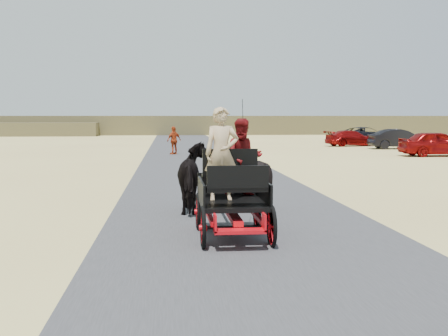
{
  "coord_description": "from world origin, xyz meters",
  "views": [
    {
      "loc": [
        -1.61,
        -10.62,
        2.34
      ],
      "look_at": [
        -0.38,
        1.65,
        1.2
      ],
      "focal_mm": 45.0,
      "sensor_mm": 36.0,
      "label": 1
    }
  ],
  "objects": [
    {
      "name": "horse_right",
      "position": [
        0.17,
        3.05,
        0.85
      ],
      "size": [
        1.37,
        1.54,
        1.7
      ],
      "primitive_type": "imported",
      "rotation": [
        0.0,
        0.0,
        3.14
      ],
      "color": "black",
      "rests_on": "ground"
    },
    {
      "name": "driver_man",
      "position": [
        -0.58,
        0.1,
        1.62
      ],
      "size": [
        0.66,
        0.43,
        1.8
      ],
      "primitive_type": "imported",
      "color": "tan",
      "rests_on": "carriage"
    },
    {
      "name": "car_d",
      "position": [
        15.62,
        37.3,
        0.7
      ],
      "size": [
        5.54,
        4.35,
        1.4
      ],
      "primitive_type": "imported",
      "rotation": [
        0.0,
        0.0,
        2.04
      ],
      "color": "black",
      "rests_on": "ground"
    },
    {
      "name": "carriage",
      "position": [
        -0.38,
        0.05,
        0.36
      ],
      "size": [
        1.3,
        2.4,
        0.72
      ],
      "primitive_type": null,
      "color": "black",
      "rests_on": "ground"
    },
    {
      "name": "car_a",
      "position": [
        14.13,
        20.91,
        0.74
      ],
      "size": [
        4.41,
        1.87,
        1.49
      ],
      "primitive_type": "imported",
      "rotation": [
        0.0,
        0.0,
        1.55
      ],
      "color": "maroon",
      "rests_on": "ground"
    },
    {
      "name": "car_c",
      "position": [
        12.78,
        32.31,
        0.61
      ],
      "size": [
        4.46,
        2.44,
        1.23
      ],
      "primitive_type": "imported",
      "rotation": [
        0.0,
        0.0,
        1.75
      ],
      "color": "maroon",
      "rests_on": "ground"
    },
    {
      "name": "passenger_woman",
      "position": [
        -0.08,
        0.65,
        1.51
      ],
      "size": [
        0.77,
        0.6,
        1.58
      ],
      "primitive_type": "imported",
      "color": "#660C0F",
      "rests_on": "carriage"
    },
    {
      "name": "horse_left",
      "position": [
        -0.93,
        3.05,
        0.85
      ],
      "size": [
        0.91,
        2.01,
        1.7
      ],
      "primitive_type": "imported",
      "rotation": [
        0.0,
        0.0,
        3.14
      ],
      "color": "black",
      "rests_on": "ground"
    },
    {
      "name": "car_b",
      "position": [
        14.97,
        28.29,
        0.71
      ],
      "size": [
        4.38,
        1.69,
        1.42
      ],
      "primitive_type": "imported",
      "rotation": [
        0.0,
        0.0,
        1.53
      ],
      "color": "black",
      "rests_on": "ground"
    },
    {
      "name": "pedestrian",
      "position": [
        -1.25,
        23.99,
        0.86
      ],
      "size": [
        1.06,
        0.94,
        1.73
      ],
      "primitive_type": "imported",
      "rotation": [
        0.0,
        0.0,
        3.79
      ],
      "color": "#A83513",
      "rests_on": "ground"
    },
    {
      "name": "ground",
      "position": [
        0.0,
        0.0,
        0.0
      ],
      "size": [
        140.0,
        140.0,
        0.0
      ],
      "primitive_type": "plane",
      "color": "tan"
    },
    {
      "name": "ridge_far",
      "position": [
        0.0,
        62.0,
        1.2
      ],
      "size": [
        140.0,
        6.0,
        2.4
      ],
      "primitive_type": "cube",
      "color": "brown",
      "rests_on": "ground"
    },
    {
      "name": "road",
      "position": [
        0.0,
        0.0,
        0.01
      ],
      "size": [
        6.0,
        140.0,
        0.01
      ],
      "primitive_type": "cube",
      "color": "#38383A",
      "rests_on": "ground"
    }
  ]
}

